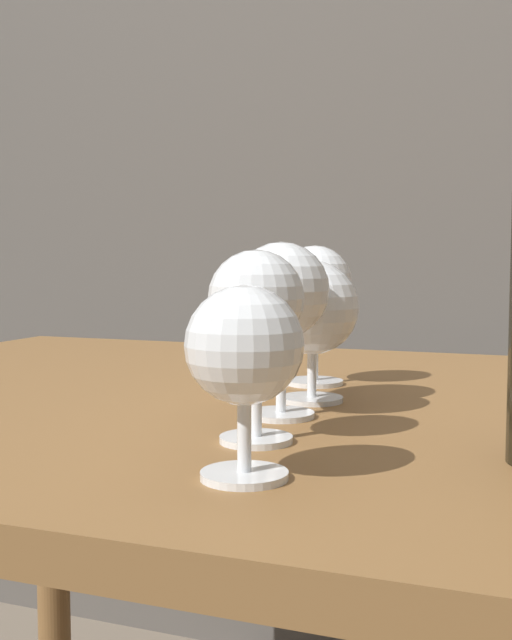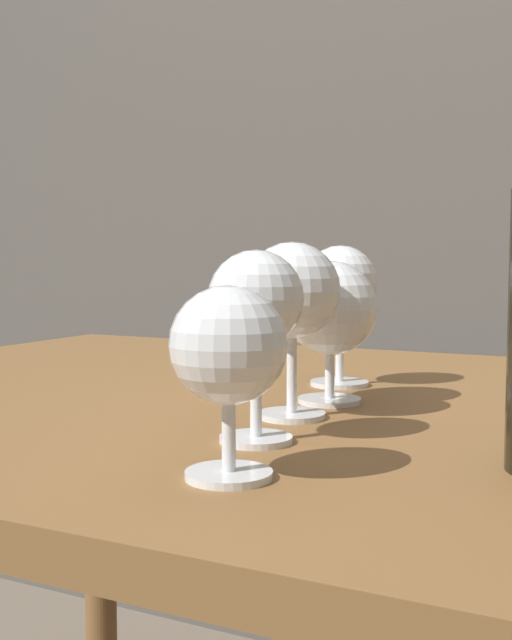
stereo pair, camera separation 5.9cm
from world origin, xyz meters
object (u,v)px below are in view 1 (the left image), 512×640
Objects in this scene: wine_glass_merlot at (244,350)px; wine_glass_pinot at (256,305)px; wine_glass_empty at (315,287)px; wine_glass_port at (281,295)px; wine_glass_amber at (312,311)px.

wine_glass_merlot is 0.84× the size of wine_glass_pinot.
wine_glass_pinot is 0.95× the size of wine_glass_empty.
wine_glass_merlot is 0.20m from wine_glass_port.
wine_glass_pinot is at bearing 106.46° from wine_glass_merlot.
wine_glass_empty is (-0.07, 0.38, 0.03)m from wine_glass_merlot.
wine_glass_port is (-0.01, 0.10, 0.00)m from wine_glass_pinot.
wine_glass_port is 0.19m from wine_glass_empty.
wine_glass_pinot reaches higher than wine_glass_merlot.
wine_glass_port reaches higher than wine_glass_pinot.
wine_glass_port reaches higher than wine_glass_amber.
wine_glass_empty is (-0.03, 0.10, 0.02)m from wine_glass_amber.
wine_glass_merlot is at bearing -73.54° from wine_glass_pinot.
wine_glass_port is at bearing 97.67° from wine_glass_pinot.
wine_glass_amber is (-0.04, 0.27, 0.01)m from wine_glass_merlot.
wine_glass_amber is 0.89× the size of wine_glass_empty.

